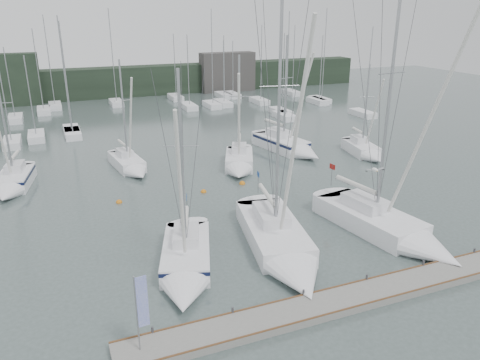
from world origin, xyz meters
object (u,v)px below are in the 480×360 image
(sailboat_near_left, at_px, (186,267))
(buoy_a, at_px, (204,192))
(dock_banner, at_px, (140,306))
(sailboat_mid_b, at_px, (131,166))
(sailboat_mid_e, at_px, (366,152))
(sailboat_mid_a, at_px, (12,184))
(sailboat_near_center, at_px, (284,251))
(sailboat_mid_d, at_px, (291,147))
(sailboat_mid_c, at_px, (239,164))
(buoy_c, at_px, (119,203))
(sailboat_near_right, at_px, (396,232))
(buoy_b, at_px, (242,184))

(sailboat_near_left, relative_size, buoy_a, 25.56)
(dock_banner, bearing_deg, sailboat_mid_b, 75.07)
(sailboat_mid_b, xyz_separation_m, sailboat_mid_e, (23.48, -4.47, 0.01))
(sailboat_mid_a, bearing_deg, sailboat_near_center, -40.20)
(sailboat_mid_d, bearing_deg, sailboat_mid_b, 167.75)
(sailboat_near_left, bearing_deg, sailboat_mid_c, 76.40)
(sailboat_mid_b, xyz_separation_m, dock_banner, (-3.87, -25.48, 2.09))
(buoy_a, bearing_deg, sailboat_near_left, -112.46)
(buoy_c, distance_m, dock_banner, 18.47)
(sailboat_near_right, relative_size, sailboat_mid_c, 1.60)
(sailboat_mid_a, bearing_deg, sailboat_near_right, -29.48)
(sailboat_near_right, relative_size, buoy_c, 36.40)
(sailboat_mid_a, relative_size, dock_banner, 3.27)
(buoy_c, bearing_deg, sailboat_mid_e, 6.20)
(sailboat_mid_d, bearing_deg, sailboat_mid_c, -166.92)
(buoy_a, bearing_deg, sailboat_mid_a, 156.41)
(buoy_a, relative_size, buoy_c, 0.98)
(sailboat_mid_e, height_order, dock_banner, sailboat_mid_e)
(sailboat_near_center, xyz_separation_m, dock_banner, (-9.65, -5.24, 2.01))
(sailboat_near_center, height_order, sailboat_mid_a, sailboat_near_center)
(buoy_a, bearing_deg, buoy_b, 8.73)
(sailboat_mid_d, distance_m, buoy_c, 20.37)
(sailboat_mid_a, height_order, sailboat_mid_e, sailboat_mid_a)
(sailboat_mid_c, xyz_separation_m, buoy_a, (-4.89, -4.07, -0.61))
(sailboat_mid_b, height_order, dock_banner, sailboat_mid_b)
(sailboat_near_center, distance_m, sailboat_mid_e, 23.71)
(sailboat_near_center, height_order, buoy_c, sailboat_near_center)
(sailboat_near_center, distance_m, buoy_b, 13.45)
(sailboat_mid_a, bearing_deg, buoy_b, -7.76)
(sailboat_near_left, relative_size, dock_banner, 3.38)
(sailboat_near_right, height_order, buoy_b, sailboat_near_right)
(sailboat_mid_c, relative_size, buoy_c, 22.81)
(sailboat_mid_d, relative_size, dock_banner, 3.48)
(buoy_a, distance_m, dock_banner, 19.95)
(sailboat_mid_c, bearing_deg, buoy_c, -140.14)
(sailboat_near_left, distance_m, buoy_b, 15.46)
(sailboat_mid_b, relative_size, sailboat_mid_d, 0.85)
(buoy_c, bearing_deg, sailboat_mid_d, 20.10)
(sailboat_mid_a, distance_m, buoy_c, 10.05)
(sailboat_mid_d, relative_size, buoy_c, 25.87)
(sailboat_mid_d, xyz_separation_m, dock_banner, (-20.73, -25.21, 1.94))
(sailboat_near_center, relative_size, sailboat_mid_a, 1.44)
(sailboat_mid_c, distance_m, dock_banner, 25.77)
(sailboat_mid_b, distance_m, buoy_b, 11.03)
(sailboat_mid_a, relative_size, buoy_a, 24.70)
(sailboat_near_left, distance_m, sailboat_mid_d, 26.01)
(dock_banner, bearing_deg, sailboat_near_center, 22.21)
(sailboat_near_left, bearing_deg, sailboat_mid_d, 66.45)
(sailboat_mid_e, height_order, buoy_a, sailboat_mid_e)
(sailboat_near_right, height_order, buoy_a, sailboat_near_right)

